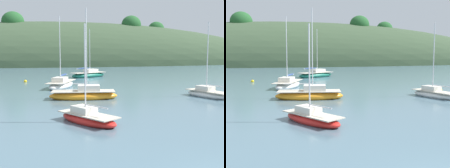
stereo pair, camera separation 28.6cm
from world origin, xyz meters
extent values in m
ellipsoid|color=#384C33|center=(0.00, 89.19, 0.00)|extent=(150.00, 36.00, 27.30)
ellipsoid|color=#235628|center=(31.73, 92.11, 12.07)|extent=(5.72, 5.20, 5.20)
ellipsoid|color=#235628|center=(20.81, 85.97, 12.90)|extent=(6.41, 5.83, 5.83)
ellipsoid|color=#235628|center=(-15.94, 86.08, 13.13)|extent=(6.59, 5.99, 5.99)
ellipsoid|color=white|center=(8.84, 17.67, 0.21)|extent=(3.19, 5.10, 0.77)
cube|color=beige|center=(8.84, 17.67, 0.56)|extent=(2.93, 4.69, 0.06)
cube|color=silver|center=(8.71, 18.03, 0.79)|extent=(1.53, 1.82, 0.47)
cylinder|color=silver|center=(8.75, 17.89, 3.80)|extent=(0.09, 0.09, 6.48)
cylinder|color=silver|center=(9.10, 16.94, 1.15)|extent=(0.76, 1.93, 0.07)
ellipsoid|color=#196B56|center=(0.63, 41.52, 0.29)|extent=(6.84, 5.31, 1.06)
cube|color=beige|center=(0.63, 41.52, 0.77)|extent=(6.29, 4.89, 0.06)
cube|color=silver|center=(1.09, 41.79, 1.05)|extent=(2.57, 2.34, 0.57)
cylinder|color=silver|center=(0.92, 41.69, 4.38)|extent=(0.09, 0.09, 7.22)
cylinder|color=silver|center=(-0.28, 40.98, 1.46)|extent=(2.43, 1.48, 0.07)
ellipsoid|color=#2D4784|center=(-0.28, 40.98, 1.51)|extent=(2.40, 1.53, 0.20)
ellipsoid|color=orange|center=(-2.86, 19.11, 0.27)|extent=(6.41, 2.88, 0.99)
cube|color=beige|center=(-2.86, 19.11, 0.72)|extent=(5.89, 2.65, 0.06)
cube|color=silver|center=(-2.37, 19.05, 0.99)|extent=(2.14, 1.61, 0.55)
cylinder|color=silver|center=(-2.56, 19.07, 4.44)|extent=(0.09, 0.09, 7.43)
cylinder|color=silver|center=(-3.84, 19.24, 1.38)|extent=(2.59, 0.40, 0.07)
ellipsoid|color=red|center=(-3.65, 10.07, 0.20)|extent=(3.83, 4.63, 0.73)
cube|color=beige|center=(-3.65, 10.07, 0.53)|extent=(3.52, 4.26, 0.06)
cube|color=silver|center=(-3.86, 10.37, 0.76)|extent=(1.65, 1.77, 0.45)
cylinder|color=silver|center=(-3.78, 10.26, 3.25)|extent=(0.09, 0.09, 5.44)
cylinder|color=silver|center=(-3.25, 9.47, 1.10)|extent=(1.13, 1.62, 0.07)
ellipsoid|color=white|center=(-4.44, 27.94, 0.28)|extent=(4.24, 6.72, 1.02)
cube|color=beige|center=(-4.44, 27.94, 0.74)|extent=(3.90, 6.18, 0.06)
cube|color=silver|center=(-4.62, 27.47, 1.02)|extent=(2.03, 2.40, 0.56)
cylinder|color=silver|center=(-4.55, 27.65, 4.55)|extent=(0.09, 0.09, 7.63)
cylinder|color=silver|center=(-4.09, 28.90, 1.41)|extent=(0.99, 2.53, 0.07)
ellipsoid|color=#2D4784|center=(-4.09, 28.90, 1.46)|extent=(1.08, 2.48, 0.20)
sphere|color=yellow|center=(11.58, 21.25, 0.12)|extent=(0.44, 0.44, 0.44)
cylinder|color=black|center=(11.58, 21.25, 0.39)|extent=(0.04, 0.04, 0.10)
sphere|color=yellow|center=(-9.12, 35.23, 0.12)|extent=(0.44, 0.44, 0.44)
cylinder|color=black|center=(-9.12, 35.23, 0.39)|extent=(0.04, 0.04, 0.10)
camera|label=1|loc=(-5.95, -7.28, 4.33)|focal=47.06mm
camera|label=2|loc=(-5.67, -7.34, 4.33)|focal=47.06mm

